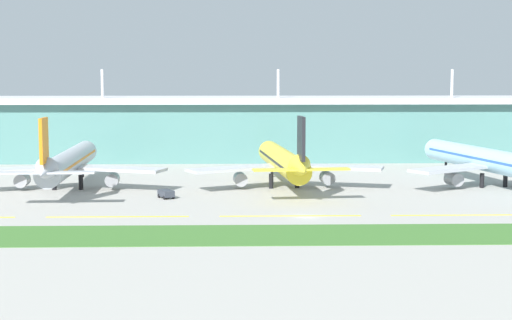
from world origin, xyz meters
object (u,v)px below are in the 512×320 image
at_px(airliner_near, 68,163).
at_px(pushback_tug, 166,193).
at_px(airliner_far, 491,161).
at_px(airliner_middle, 283,161).

bearing_deg(airliner_near, pushback_tug, -31.56).
height_order(airliner_near, pushback_tug, airliner_near).
bearing_deg(airliner_near, airliner_far, 0.71).
distance_m(airliner_near, airliner_far, 104.28).
bearing_deg(airliner_middle, airliner_far, 0.02).
height_order(airliner_middle, pushback_tug, airliner_middle).
bearing_deg(airliner_middle, airliner_near, -178.62).
bearing_deg(airliner_far, airliner_near, -179.29).
relative_size(airliner_middle, pushback_tug, 11.84).
xyz_separation_m(airliner_near, airliner_middle, (52.53, 1.26, -0.01)).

